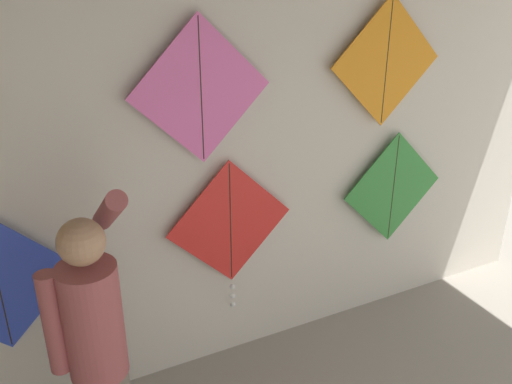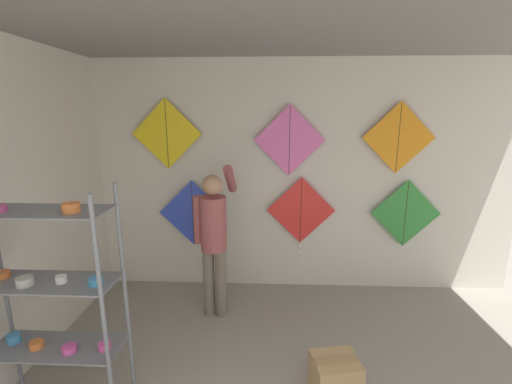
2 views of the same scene
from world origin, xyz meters
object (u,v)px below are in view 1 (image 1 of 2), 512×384
Objects in this scene: kite_2 at (393,188)px; kite_4 at (201,91)px; kite_5 at (387,62)px; shopkeeper at (95,339)px; kite_1 at (230,226)px.

kite_2 is 1.66m from kite_4.
kite_4 is at bearing 180.00° from kite_5.
kite_1 is (0.97, 0.63, 0.05)m from shopkeeper.
kite_1 is 1.26m from kite_2.
kite_4 is at bearing 179.83° from kite_1.
kite_4 is (0.81, 0.64, 0.92)m from shopkeeper.
kite_5 is at bearing 180.00° from kite_2.
kite_5 is (2.06, 0.64, 0.96)m from shopkeeper.
kite_1 is at bearing 40.20° from shopkeeper.
kite_5 is at bearing 0.02° from kite_1.
shopkeeper is 1.16m from kite_1.
shopkeeper is 1.61× the size of kite_1.
kite_2 is 1.00× the size of kite_4.
shopkeeper is 2.02× the size of kite_2.
kite_4 is 1.25m from kite_5.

